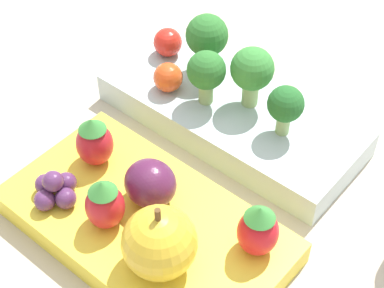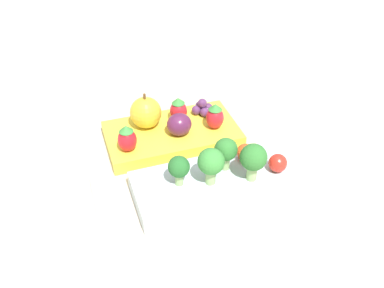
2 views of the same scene
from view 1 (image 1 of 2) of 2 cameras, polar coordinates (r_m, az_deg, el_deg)
ground_plane at (r=0.50m, az=0.51°, el=-2.65°), size 4.00×4.00×0.00m
bento_box_savoury at (r=0.53m, az=3.52°, el=2.63°), size 0.22×0.10×0.03m
bento_box_fruit at (r=0.46m, az=-4.12°, el=-7.29°), size 0.21×0.12×0.02m
broccoli_floret_0 at (r=0.51m, az=1.28°, el=6.42°), size 0.03×0.03×0.05m
broccoli_floret_1 at (r=0.53m, az=1.33°, el=9.47°), size 0.04×0.04×0.05m
broccoli_floret_2 at (r=0.50m, az=5.61°, el=6.39°), size 0.03×0.03×0.05m
broccoli_floret_3 at (r=0.49m, az=8.31°, el=3.40°), size 0.03×0.03×0.04m
cherry_tomato_0 at (r=0.57m, az=-2.17°, el=9.03°), size 0.03×0.03×0.03m
cherry_tomato_1 at (r=0.53m, az=-2.14°, el=5.94°), size 0.02×0.02×0.02m
apple at (r=0.41m, az=-2.91°, el=-8.76°), size 0.05×0.05×0.06m
strawberry_0 at (r=0.42m, az=5.91°, el=-7.58°), size 0.03×0.03×0.04m
strawberry_1 at (r=0.44m, az=-7.77°, el=-5.28°), size 0.03×0.03×0.04m
strawberry_2 at (r=0.48m, az=-8.68°, el=0.23°), size 0.03×0.03×0.04m
plum at (r=0.45m, az=-3.37°, el=-3.72°), size 0.04×0.04×0.03m
grape_cluster at (r=0.46m, az=-12.08°, el=-3.97°), size 0.04×0.04×0.03m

